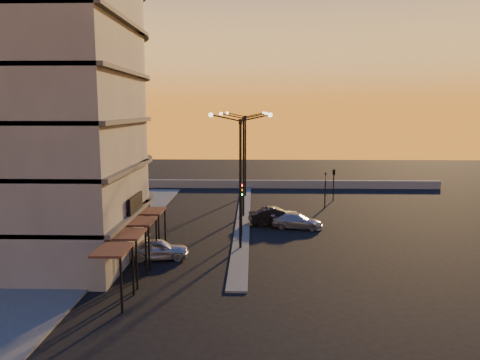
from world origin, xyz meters
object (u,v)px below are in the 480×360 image
at_px(streetlamp_mid, 244,156).
at_px(car_wagon, 297,221).
at_px(car_sedan, 276,216).
at_px(car_hatchback, 158,249).
at_px(traffic_light_main, 241,201).

distance_m(streetlamp_mid, car_wagon, 7.84).
bearing_deg(car_sedan, streetlamp_mid, 36.10).
bearing_deg(car_wagon, car_sedan, 66.55).
bearing_deg(car_wagon, car_hatchback, 141.83).
xyz_separation_m(traffic_light_main, car_wagon, (4.51, 3.10, -2.28)).
xyz_separation_m(streetlamp_mid, car_hatchback, (-5.34, -12.37, -4.92)).
relative_size(car_hatchback, car_wagon, 0.95).
xyz_separation_m(traffic_light_main, car_sedan, (2.80, 4.30, -2.14)).
bearing_deg(car_sedan, car_wagon, -133.64).
xyz_separation_m(car_hatchback, car_sedan, (8.14, 9.54, 0.07)).
bearing_deg(streetlamp_mid, car_wagon, -41.77).
height_order(car_hatchback, car_wagon, car_hatchback).
bearing_deg(traffic_light_main, car_hatchback, -135.53).
relative_size(car_hatchback, car_sedan, 0.88).
xyz_separation_m(traffic_light_main, car_hatchback, (-5.34, -5.24, -2.21)).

